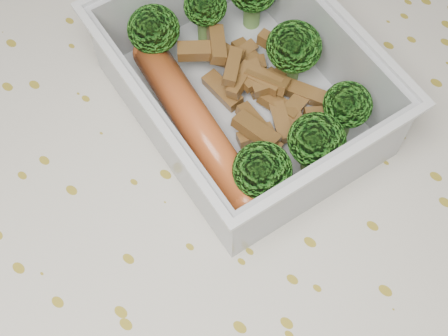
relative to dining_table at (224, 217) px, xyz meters
The scene contains 6 objects.
dining_table is the anchor object (origin of this frame).
tablecloth 0.05m from the dining_table, ahead, with size 1.46×0.96×0.19m.
lunch_container 0.13m from the dining_table, 113.66° to the left, with size 0.24×0.21×0.07m.
broccoli_florets 0.14m from the dining_table, 104.51° to the left, with size 0.18×0.16×0.06m.
meat_pile 0.13m from the dining_table, 108.26° to the left, with size 0.13×0.08×0.03m.
sausage 0.12m from the dining_table, 168.64° to the left, with size 0.16×0.08×0.03m.
Camera 1 is at (0.13, -0.16, 1.16)m, focal length 50.00 mm.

